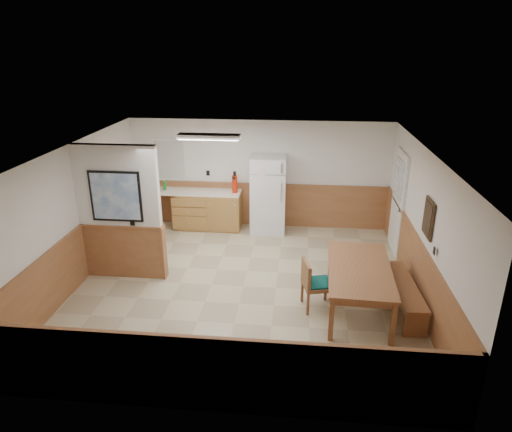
# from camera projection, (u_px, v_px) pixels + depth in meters

# --- Properties ---
(ground) EXTENTS (6.00, 6.00, 0.00)m
(ground) POSITION_uv_depth(u_px,v_px,m) (243.00, 286.00, 8.23)
(ground) COLOR #BFAE89
(ground) RESTS_ON ground
(ceiling) EXTENTS (6.00, 6.00, 0.02)m
(ceiling) POSITION_uv_depth(u_px,v_px,m) (242.00, 150.00, 7.33)
(ceiling) COLOR silver
(ceiling) RESTS_ON back_wall
(back_wall) EXTENTS (6.00, 0.02, 2.50)m
(back_wall) POSITION_uv_depth(u_px,v_px,m) (259.00, 174.00, 10.57)
(back_wall) COLOR white
(back_wall) RESTS_ON ground
(right_wall) EXTENTS (0.02, 6.00, 2.50)m
(right_wall) POSITION_uv_depth(u_px,v_px,m) (423.00, 229.00, 7.50)
(right_wall) COLOR white
(right_wall) RESTS_ON ground
(left_wall) EXTENTS (0.02, 6.00, 2.50)m
(left_wall) POSITION_uv_depth(u_px,v_px,m) (75.00, 216.00, 8.06)
(left_wall) COLOR white
(left_wall) RESTS_ON ground
(wainscot_back) EXTENTS (6.00, 0.04, 1.00)m
(wainscot_back) POSITION_uv_depth(u_px,v_px,m) (259.00, 205.00, 10.82)
(wainscot_back) COLOR #9C643E
(wainscot_back) RESTS_ON ground
(wainscot_right) EXTENTS (0.04, 6.00, 1.00)m
(wainscot_right) POSITION_uv_depth(u_px,v_px,m) (416.00, 269.00, 7.77)
(wainscot_right) COLOR #9C643E
(wainscot_right) RESTS_ON ground
(wainscot_left) EXTENTS (0.04, 6.00, 1.00)m
(wainscot_left) POSITION_uv_depth(u_px,v_px,m) (82.00, 254.00, 8.33)
(wainscot_left) COLOR #9C643E
(wainscot_left) RESTS_ON ground
(partition_wall) EXTENTS (1.50, 0.20, 2.50)m
(partition_wall) POSITION_uv_depth(u_px,v_px,m) (120.00, 214.00, 8.18)
(partition_wall) COLOR white
(partition_wall) RESTS_ON ground
(kitchen_counter) EXTENTS (2.20, 0.61, 1.00)m
(kitchen_counter) POSITION_uv_depth(u_px,v_px,m) (206.00, 209.00, 10.67)
(kitchen_counter) COLOR #B0793E
(kitchen_counter) RESTS_ON ground
(exterior_door) EXTENTS (0.07, 1.02, 2.15)m
(exterior_door) POSITION_uv_depth(u_px,v_px,m) (398.00, 202.00, 9.34)
(exterior_door) COLOR white
(exterior_door) RESTS_ON ground
(kitchen_window) EXTENTS (0.80, 0.04, 1.00)m
(kitchen_window) POSITION_uv_depth(u_px,v_px,m) (169.00, 160.00, 10.63)
(kitchen_window) COLOR white
(kitchen_window) RESTS_ON back_wall
(wall_painting) EXTENTS (0.04, 0.50, 0.60)m
(wall_painting) POSITION_uv_depth(u_px,v_px,m) (428.00, 218.00, 7.12)
(wall_painting) COLOR #382716
(wall_painting) RESTS_ON right_wall
(fluorescent_fixture) EXTENTS (1.20, 0.30, 0.09)m
(fluorescent_fixture) POSITION_uv_depth(u_px,v_px,m) (209.00, 137.00, 8.63)
(fluorescent_fixture) COLOR white
(fluorescent_fixture) RESTS_ON ceiling
(refrigerator) EXTENTS (0.80, 0.73, 1.77)m
(refrigerator) POSITION_uv_depth(u_px,v_px,m) (268.00, 195.00, 10.33)
(refrigerator) COLOR white
(refrigerator) RESTS_ON ground
(dining_table) EXTENTS (1.08, 2.03, 0.75)m
(dining_table) POSITION_uv_depth(u_px,v_px,m) (359.00, 272.00, 7.32)
(dining_table) COLOR #A25E3B
(dining_table) RESTS_ON ground
(dining_bench) EXTENTS (0.45, 1.70, 0.45)m
(dining_bench) POSITION_uv_depth(u_px,v_px,m) (403.00, 289.00, 7.44)
(dining_bench) COLOR #A25E3B
(dining_bench) RESTS_ON ground
(dining_chair) EXTENTS (0.73, 0.57, 0.85)m
(dining_chair) POSITION_uv_depth(u_px,v_px,m) (312.00, 281.00, 7.40)
(dining_chair) COLOR #A25E3B
(dining_chair) RESTS_ON ground
(fire_extinguisher) EXTENTS (0.15, 0.15, 0.50)m
(fire_extinguisher) POSITION_uv_depth(u_px,v_px,m) (235.00, 183.00, 10.34)
(fire_extinguisher) COLOR red
(fire_extinguisher) RESTS_ON kitchen_counter
(soap_bottle) EXTENTS (0.07, 0.07, 0.22)m
(soap_bottle) POSITION_uv_depth(u_px,v_px,m) (165.00, 186.00, 10.56)
(soap_bottle) COLOR #188526
(soap_bottle) RESTS_ON kitchen_counter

